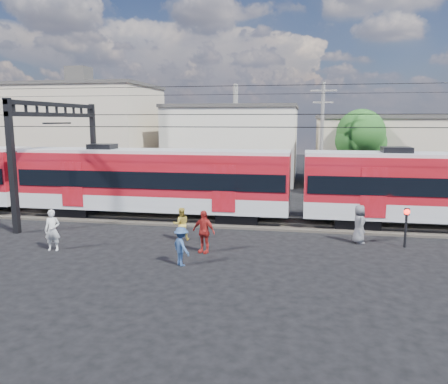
# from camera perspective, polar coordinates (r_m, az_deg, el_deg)

# --- Properties ---
(ground) EXTENTS (120.00, 120.00, 0.00)m
(ground) POSITION_cam_1_polar(r_m,az_deg,el_deg) (18.21, -5.48, -9.54)
(ground) COLOR black
(ground) RESTS_ON ground
(track_bed) EXTENTS (70.00, 3.40, 0.12)m
(track_bed) POSITION_cam_1_polar(r_m,az_deg,el_deg) (25.69, -0.64, -3.73)
(track_bed) COLOR #2D2823
(track_bed) RESTS_ON ground
(rail_near) EXTENTS (70.00, 0.12, 0.12)m
(rail_near) POSITION_cam_1_polar(r_m,az_deg,el_deg) (24.95, -0.97, -3.85)
(rail_near) COLOR #59544C
(rail_near) RESTS_ON track_bed
(rail_far) EXTENTS (70.00, 0.12, 0.12)m
(rail_far) POSITION_cam_1_polar(r_m,az_deg,el_deg) (26.38, -0.33, -3.12)
(rail_far) COLOR #59544C
(rail_far) RESTS_ON track_bed
(commuter_train) EXTENTS (50.30, 3.08, 4.17)m
(commuter_train) POSITION_cam_1_polar(r_m,az_deg,el_deg) (26.22, -8.69, 1.63)
(commuter_train) COLOR black
(commuter_train) RESTS_ON ground
(catenary) EXTENTS (70.00, 9.30, 7.52)m
(catenary) POSITION_cam_1_polar(r_m,az_deg,el_deg) (27.99, -18.47, 7.36)
(catenary) COLOR black
(catenary) RESTS_ON ground
(building_west) EXTENTS (14.28, 10.20, 9.30)m
(building_west) POSITION_cam_1_polar(r_m,az_deg,el_deg) (46.05, -18.06, 7.40)
(building_west) COLOR #B9A68D
(building_west) RESTS_ON ground
(building_midwest) EXTENTS (12.24, 12.24, 7.30)m
(building_midwest) POSITION_cam_1_polar(r_m,az_deg,el_deg) (44.14, 1.49, 6.48)
(building_midwest) COLOR beige
(building_midwest) RESTS_ON ground
(building_mideast) EXTENTS (16.32, 10.20, 6.30)m
(building_mideast) POSITION_cam_1_polar(r_m,az_deg,el_deg) (41.70, 23.17, 4.87)
(building_mideast) COLOR #B9A68D
(building_mideast) RESTS_ON ground
(utility_pole_mid) EXTENTS (1.80, 0.24, 8.50)m
(utility_pole_mid) POSITION_cam_1_polar(r_m,az_deg,el_deg) (31.62, 12.63, 6.70)
(utility_pole_mid) COLOR slate
(utility_pole_mid) RESTS_ON ground
(tree_near) EXTENTS (3.82, 3.64, 6.72)m
(tree_near) POSITION_cam_1_polar(r_m,az_deg,el_deg) (34.96, 17.70, 6.93)
(tree_near) COLOR #382619
(tree_near) RESTS_ON ground
(pedestrian_a) EXTENTS (0.77, 0.59, 1.89)m
(pedestrian_a) POSITION_cam_1_polar(r_m,az_deg,el_deg) (21.39, -21.50, -4.66)
(pedestrian_a) COLOR silver
(pedestrian_a) RESTS_ON ground
(pedestrian_b) EXTENTS (0.97, 0.87, 1.64)m
(pedestrian_b) POSITION_cam_1_polar(r_m,az_deg,el_deg) (21.71, -5.63, -4.17)
(pedestrian_b) COLOR gold
(pedestrian_b) RESTS_ON ground
(pedestrian_c) EXTENTS (1.16, 1.16, 1.61)m
(pedestrian_c) POSITION_cam_1_polar(r_m,az_deg,el_deg) (18.00, -5.59, -7.07)
(pedestrian_c) COLOR navy
(pedestrian_c) RESTS_ON ground
(pedestrian_d) EXTENTS (1.23, 0.83, 1.93)m
(pedestrian_d) POSITION_cam_1_polar(r_m,az_deg,el_deg) (19.60, -2.68, -5.18)
(pedestrian_d) COLOR maroon
(pedestrian_d) RESTS_ON ground
(pedestrian_e) EXTENTS (0.80, 1.03, 1.87)m
(pedestrian_e) POSITION_cam_1_polar(r_m,az_deg,el_deg) (22.06, 17.22, -4.03)
(pedestrian_e) COLOR #535358
(pedestrian_e) RESTS_ON ground
(crossing_signal) EXTENTS (0.27, 0.27, 1.87)m
(crossing_signal) POSITION_cam_1_polar(r_m,az_deg,el_deg) (21.97, 22.71, -3.43)
(crossing_signal) COLOR black
(crossing_signal) RESTS_ON ground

